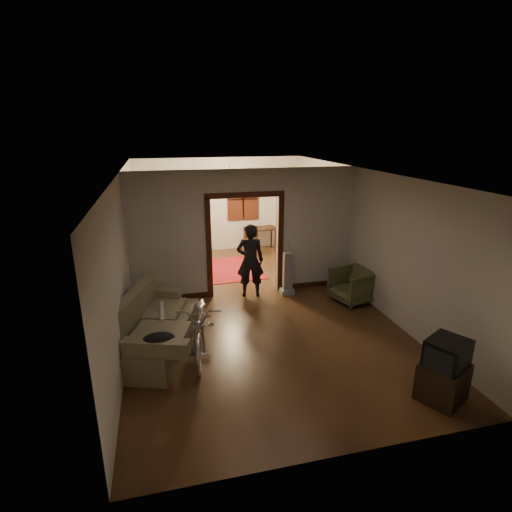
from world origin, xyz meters
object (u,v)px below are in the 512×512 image
object	(u,v)px
sofa	(156,322)
bicycle	(201,324)
armchair	(352,286)
locker	(176,225)
desk	(260,239)
person	(250,261)

from	to	relation	value
sofa	bicycle	size ratio (longest dim) A/B	1.13
bicycle	armchair	bearing A→B (deg)	29.28
locker	desk	distance (m)	2.61
bicycle	armchair	world-z (taller)	bicycle
armchair	person	bearing A→B (deg)	-125.99
bicycle	person	bearing A→B (deg)	66.57
bicycle	desk	world-z (taller)	bicycle
armchair	desk	distance (m)	4.32
bicycle	person	distance (m)	2.51
sofa	person	size ratio (longest dim) A/B	1.32
desk	armchair	bearing A→B (deg)	-90.47
armchair	person	size ratio (longest dim) A/B	0.48
armchair	person	xyz separation A→B (m)	(-2.08, 0.83, 0.46)
bicycle	armchair	distance (m)	3.64
sofa	bicycle	world-z (taller)	bicycle
bicycle	desk	xyz separation A→B (m)	(2.42, 5.49, -0.16)
sofa	locker	size ratio (longest dim) A/B	1.12
bicycle	desk	size ratio (longest dim) A/B	2.05
locker	desk	size ratio (longest dim) A/B	2.08
bicycle	armchair	size ratio (longest dim) A/B	2.41
armchair	locker	xyz separation A→B (m)	(-3.51, 4.01, 0.61)
bicycle	locker	size ratio (longest dim) A/B	0.99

